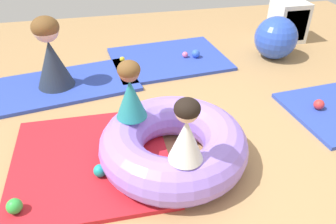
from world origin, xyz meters
TOP-DOWN VIEW (x-y plane):
  - ground_plane at (0.00, 0.00)m, footprint 8.00×8.00m
  - gym_mat_far_left at (-0.76, 0.18)m, footprint 1.29×1.30m
  - gym_mat_near_right at (0.30, 1.97)m, footprint 1.53×1.22m
  - gym_mat_near_left at (-1.10, 1.52)m, footprint 1.88×1.14m
  - inflatable_cushion at (-0.10, 0.04)m, footprint 1.19×1.19m
  - child_in_teal at (-0.39, 0.26)m, footprint 0.33×0.33m
  - child_in_white at (-0.10, -0.33)m, footprint 0.31×0.31m
  - adult_seated at (-1.10, 1.52)m, footprint 0.45×0.45m
  - play_ball_blue at (0.64, 1.89)m, footprint 0.11×0.11m
  - play_ball_orange at (-0.50, -0.08)m, footprint 0.09×0.09m
  - play_ball_red at (1.49, 0.44)m, footprint 0.10×0.10m
  - play_ball_yellow at (-0.31, 1.97)m, footprint 0.07×0.07m
  - play_ball_pink at (0.50, 1.92)m, footprint 0.08×0.08m
  - play_ball_teal at (-0.69, -0.04)m, footprint 0.10×0.10m
  - play_ball_green at (-1.28, -0.27)m, footprint 0.11×0.11m
  - exercise_ball_large at (1.67, 1.76)m, footprint 0.55×0.55m
  - storage_cube at (2.14, 2.28)m, footprint 0.44×0.44m

SIDE VIEW (x-z plane):
  - ground_plane at x=0.00m, z-range 0.00..0.00m
  - gym_mat_far_left at x=-0.76m, z-range 0.00..0.04m
  - gym_mat_near_right at x=0.30m, z-range 0.00..0.04m
  - gym_mat_near_left at x=-1.10m, z-range 0.00..0.04m
  - play_ball_yellow at x=-0.31m, z-range 0.04..0.11m
  - play_ball_pink at x=0.50m, z-range 0.04..0.12m
  - play_ball_orange at x=-0.50m, z-range 0.04..0.13m
  - play_ball_teal at x=-0.69m, z-range 0.04..0.14m
  - play_ball_red at x=1.49m, z-range 0.04..0.14m
  - play_ball_blue at x=0.64m, z-range 0.04..0.15m
  - play_ball_green at x=-1.28m, z-range 0.04..0.15m
  - inflatable_cushion at x=-0.10m, z-range 0.00..0.35m
  - exercise_ball_large at x=1.67m, z-range 0.00..0.55m
  - storage_cube at x=2.14m, z-range 0.00..0.56m
  - adult_seated at x=-1.10m, z-range 0.03..0.81m
  - child_in_white at x=-0.10m, z-range 0.35..0.82m
  - child_in_teal at x=-0.39m, z-range 0.35..0.83m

